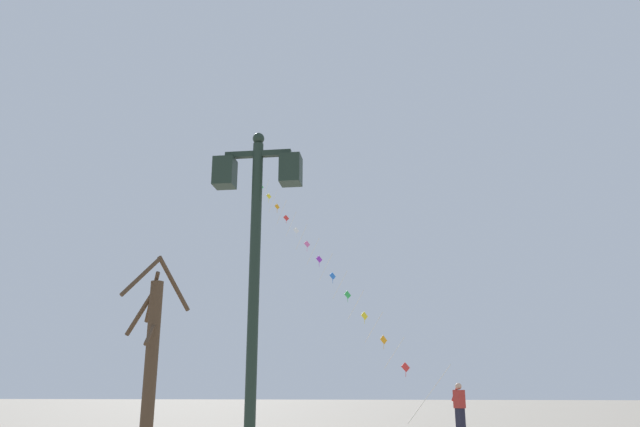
{
  "coord_description": "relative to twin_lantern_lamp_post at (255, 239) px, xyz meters",
  "views": [
    {
      "loc": [
        0.03,
        -0.3,
        1.48
      ],
      "look_at": [
        -3.39,
        26.31,
        9.33
      ],
      "focal_mm": 33.89,
      "sensor_mm": 36.0,
      "label": 1
    }
  ],
  "objects": [
    {
      "name": "kite_flyer",
      "position": [
        3.79,
        14.54,
        -2.46
      ],
      "size": [
        0.45,
        0.6,
        1.71
      ],
      "rotation": [
        0.0,
        0.0,
        2.12
      ],
      "color": "#1E1E2D",
      "rests_on": "ground_plane"
    },
    {
      "name": "bare_tree",
      "position": [
        -3.47,
        5.2,
        -1.23
      ],
      "size": [
        1.26,
        2.13,
        4.38
      ],
      "color": "#4C3826",
      "rests_on": "ground_plane"
    },
    {
      "name": "kite_train",
      "position": [
        -2.73,
        25.33,
        5.49
      ],
      "size": [
        12.43,
        19.04,
        17.04
      ],
      "color": "brown",
      "rests_on": "ground_plane"
    },
    {
      "name": "twin_lantern_lamp_post",
      "position": [
        0.0,
        0.0,
        0.0
      ],
      "size": [
        1.19,
        0.28,
        4.88
      ],
      "color": "#1E2D23",
      "rests_on": "ground_plane"
    }
  ]
}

